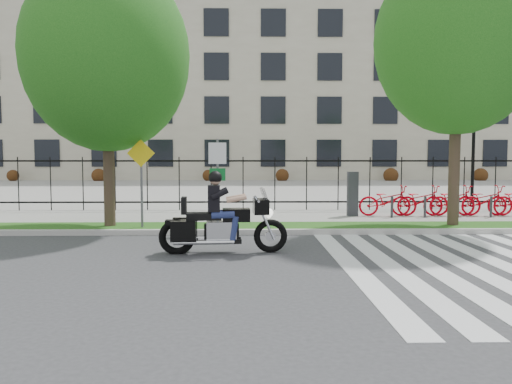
{
  "coord_description": "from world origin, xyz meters",
  "views": [
    {
      "loc": [
        0.13,
        -9.56,
        2.14
      ],
      "look_at": [
        0.37,
        3.0,
        1.26
      ],
      "focal_mm": 35.0,
      "sensor_mm": 36.0,
      "label": 1
    }
  ],
  "objects": [
    {
      "name": "ground",
      "position": [
        0.0,
        0.0,
        0.0
      ],
      "size": [
        120.0,
        120.0,
        0.0
      ],
      "primitive_type": "plane",
      "color": "#343336",
      "rests_on": "ground"
    },
    {
      "name": "curb",
      "position": [
        0.0,
        4.1,
        0.07
      ],
      "size": [
        60.0,
        0.2,
        0.15
      ],
      "primitive_type": "cube",
      "color": "#B1ADA7",
      "rests_on": "ground"
    },
    {
      "name": "grass_verge",
      "position": [
        0.0,
        4.95,
        0.07
      ],
      "size": [
        60.0,
        1.5,
        0.15
      ],
      "primitive_type": "cube",
      "color": "#205816",
      "rests_on": "ground"
    },
    {
      "name": "sidewalk",
      "position": [
        0.0,
        7.45,
        0.07
      ],
      "size": [
        60.0,
        3.5,
        0.15
      ],
      "primitive_type": "cube",
      "color": "gray",
      "rests_on": "ground"
    },
    {
      "name": "plaza",
      "position": [
        0.0,
        25.0,
        0.05
      ],
      "size": [
        80.0,
        34.0,
        0.1
      ],
      "primitive_type": "cube",
      "color": "gray",
      "rests_on": "ground"
    },
    {
      "name": "crosswalk_stripes",
      "position": [
        4.83,
        0.0,
        0.01
      ],
      "size": [
        5.7,
        8.0,
        0.01
      ],
      "primitive_type": null,
      "color": "silver",
      "rests_on": "ground"
    },
    {
      "name": "iron_fence",
      "position": [
        0.0,
        9.2,
        1.15
      ],
      "size": [
        30.0,
        0.06,
        2.0
      ],
      "primitive_type": null,
      "color": "black",
      "rests_on": "sidewalk"
    },
    {
      "name": "office_building",
      "position": [
        0.0,
        44.92,
        9.97
      ],
      "size": [
        60.0,
        21.9,
        20.15
      ],
      "color": "#AEA48C",
      "rests_on": "ground"
    },
    {
      "name": "lamp_post_right",
      "position": [
        10.0,
        12.0,
        3.21
      ],
      "size": [
        1.06,
        0.7,
        4.25
      ],
      "color": "black",
      "rests_on": "ground"
    },
    {
      "name": "street_tree_1",
      "position": [
        -3.85,
        4.95,
        5.01
      ],
      "size": [
        4.73,
        4.73,
        7.58
      ],
      "color": "#3D2F21",
      "rests_on": "grass_verge"
    },
    {
      "name": "street_tree_2",
      "position": [
        6.22,
        4.95,
        5.5
      ],
      "size": [
        4.74,
        4.74,
        8.09
      ],
      "color": "#3D2F21",
      "rests_on": "grass_verge"
    },
    {
      "name": "bike_share_station",
      "position": [
        8.16,
        7.2,
        0.67
      ],
      "size": [
        8.96,
        0.88,
        1.5
      ],
      "color": "#2D2D33",
      "rests_on": "sidewalk"
    },
    {
      "name": "sign_pole_regulatory",
      "position": [
        -0.69,
        4.58,
        1.74
      ],
      "size": [
        0.5,
        0.09,
        2.5
      ],
      "color": "#59595B",
      "rests_on": "grass_verge"
    },
    {
      "name": "sign_pole_warning",
      "position": [
        -2.84,
        4.58,
        1.74
      ],
      "size": [
        0.78,
        0.09,
        2.49
      ],
      "color": "#59595B",
      "rests_on": "grass_verge"
    },
    {
      "name": "motorcycle_rider",
      "position": [
        -0.4,
        1.46,
        0.74
      ],
      "size": [
        2.87,
        0.87,
        2.21
      ],
      "color": "black",
      "rests_on": "ground"
    }
  ]
}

